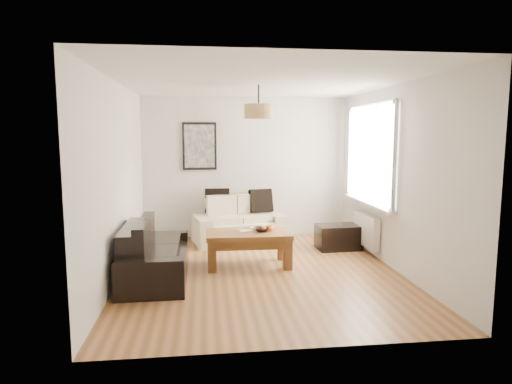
{
  "coord_description": "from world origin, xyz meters",
  "views": [
    {
      "loc": [
        -0.77,
        -5.86,
        1.9
      ],
      "look_at": [
        0.0,
        0.6,
        1.05
      ],
      "focal_mm": 30.59,
      "sensor_mm": 36.0,
      "label": 1
    }
  ],
  "objects": [
    {
      "name": "orange_b",
      "position": [
        0.21,
        0.43,
        0.54
      ],
      "size": [
        0.08,
        0.08,
        0.08
      ],
      "primitive_type": "sphere",
      "rotation": [
        0.0,
        0.0,
        -0.06
      ],
      "color": "#F84D14",
      "rests_on": "fruit_bowl"
    },
    {
      "name": "coffee_table",
      "position": [
        -0.15,
        0.32,
        0.25
      ],
      "size": [
        1.23,
        0.68,
        0.5
      ],
      "primitive_type": null,
      "rotation": [
        0.0,
        0.0,
        -0.01
      ],
      "color": "brown",
      "rests_on": "floor"
    },
    {
      "name": "cushion_right",
      "position": [
        0.25,
        1.97,
        0.71
      ],
      "size": [
        0.44,
        0.23,
        0.42
      ],
      "primitive_type": "cube",
      "rotation": [
        0.0,
        0.0,
        0.24
      ],
      "color": "black",
      "rests_on": "loveseat_cream"
    },
    {
      "name": "wall_left",
      "position": [
        -1.9,
        0.0,
        1.3
      ],
      "size": [
        0.04,
        4.5,
        2.6
      ],
      "primitive_type": null,
      "color": "silver",
      "rests_on": "floor"
    },
    {
      "name": "cushion_left",
      "position": [
        -0.54,
        1.97,
        0.72
      ],
      "size": [
        0.45,
        0.16,
        0.44
      ],
      "primitive_type": "cube",
      "rotation": [
        0.0,
        0.0,
        -0.05
      ],
      "color": "black",
      "rests_on": "loveseat_cream"
    },
    {
      "name": "pendant_shade",
      "position": [
        0.0,
        0.3,
        2.23
      ],
      "size": [
        0.4,
        0.4,
        0.2
      ],
      "primitive_type": "cylinder",
      "color": "tan",
      "rests_on": "ceiling"
    },
    {
      "name": "wall_back",
      "position": [
        0.0,
        2.25,
        1.3
      ],
      "size": [
        3.8,
        0.04,
        2.6
      ],
      "primitive_type": null,
      "color": "silver",
      "rests_on": "floor"
    },
    {
      "name": "orange_a",
      "position": [
        0.18,
        0.33,
        0.54
      ],
      "size": [
        0.09,
        0.09,
        0.07
      ],
      "primitive_type": "sphere",
      "rotation": [
        0.0,
        0.0,
        0.34
      ],
      "color": "orange",
      "rests_on": "fruit_bowl"
    },
    {
      "name": "wall_right",
      "position": [
        1.9,
        0.0,
        1.3
      ],
      "size": [
        0.04,
        4.5,
        2.6
      ],
      "primitive_type": null,
      "color": "silver",
      "rests_on": "floor"
    },
    {
      "name": "fruit_bowl",
      "position": [
        0.05,
        0.34,
        0.53
      ],
      "size": [
        0.24,
        0.24,
        0.06
      ],
      "primitive_type": "imported",
      "rotation": [
        0.0,
        0.0,
        -0.03
      ],
      "color": "black",
      "rests_on": "coffee_table"
    },
    {
      "name": "orange_c",
      "position": [
        0.09,
        0.37,
        0.54
      ],
      "size": [
        0.08,
        0.08,
        0.07
      ],
      "primitive_type": "sphere",
      "rotation": [
        0.0,
        0.0,
        0.01
      ],
      "color": "orange",
      "rests_on": "fruit_bowl"
    },
    {
      "name": "radiator",
      "position": [
        1.82,
        0.8,
        0.38
      ],
      "size": [
        0.1,
        0.9,
        0.52
      ],
      "primitive_type": "cube",
      "color": "white",
      "rests_on": "wall_right"
    },
    {
      "name": "poster",
      "position": [
        -0.85,
        2.22,
        1.7
      ],
      "size": [
        0.62,
        0.04,
        0.87
      ],
      "primitive_type": null,
      "color": "black",
      "rests_on": "wall_back"
    },
    {
      "name": "wall_front",
      "position": [
        0.0,
        -2.25,
        1.3
      ],
      "size": [
        3.8,
        0.04,
        2.6
      ],
      "primitive_type": null,
      "color": "silver",
      "rests_on": "floor"
    },
    {
      "name": "ceiling",
      "position": [
        0.0,
        0.0,
        2.6
      ],
      "size": [
        3.8,
        4.5,
        0.0
      ],
      "primitive_type": null,
      "color": "white",
      "rests_on": "floor"
    },
    {
      "name": "ottoman",
      "position": [
        1.45,
        1.08,
        0.2
      ],
      "size": [
        0.74,
        0.49,
        0.41
      ],
      "primitive_type": "cube",
      "rotation": [
        0.0,
        0.0,
        0.04
      ],
      "color": "black",
      "rests_on": "floor"
    },
    {
      "name": "window_bay",
      "position": [
        1.86,
        0.8,
        1.6
      ],
      "size": [
        0.14,
        1.9,
        1.6
      ],
      "primitive_type": null,
      "color": "white",
      "rests_on": "wall_right"
    },
    {
      "name": "sofa_leather",
      "position": [
        -1.43,
        -0.12,
        0.36
      ],
      "size": [
        0.83,
        1.67,
        0.72
      ],
      "primitive_type": null,
      "rotation": [
        0.0,
        0.0,
        1.58
      ],
      "color": "black",
      "rests_on": "floor"
    },
    {
      "name": "papers",
      "position": [
        -0.17,
        0.4,
        0.5
      ],
      "size": [
        0.2,
        0.15,
        0.01
      ],
      "primitive_type": "cube",
      "rotation": [
        0.0,
        0.0,
        0.18
      ],
      "color": "silver",
      "rests_on": "coffee_table"
    },
    {
      "name": "floor",
      "position": [
        0.0,
        0.0,
        0.0
      ],
      "size": [
        4.5,
        4.5,
        0.0
      ],
      "primitive_type": "plane",
      "color": "brown",
      "rests_on": "ground"
    },
    {
      "name": "loveseat_cream",
      "position": [
        -0.18,
        1.78,
        0.39
      ],
      "size": [
        1.69,
        1.15,
        0.77
      ],
      "primitive_type": null,
      "rotation": [
        0.0,
        0.0,
        0.21
      ],
      "color": "beige",
      "rests_on": "floor"
    }
  ]
}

